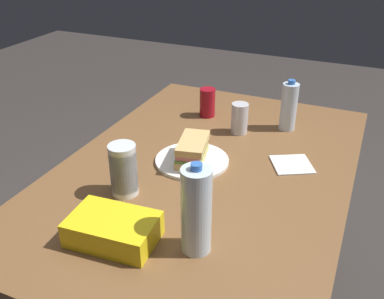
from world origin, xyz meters
TOP-DOWN VIEW (x-y plane):
  - dining_table at (0.00, 0.00)m, footprint 1.41×0.95m
  - paper_plate at (-0.02, -0.06)m, footprint 0.26×0.26m
  - sandwich at (-0.01, -0.06)m, footprint 0.20×0.13m
  - soda_can_red at (-0.41, -0.16)m, footprint 0.07×0.07m
  - chip_bag at (0.44, -0.08)m, footprint 0.17×0.24m
  - water_bottle_tall at (-0.42, 0.19)m, footprint 0.06×0.06m
  - plastic_cup_stack at (0.24, -0.17)m, footprint 0.08×0.08m
  - water_bottle_spare at (0.39, 0.13)m, footprint 0.08×0.08m
  - soda_can_silver at (-0.31, 0.02)m, footprint 0.07×0.07m
  - paper_napkin at (-0.13, 0.27)m, footprint 0.18×0.18m

SIDE VIEW (x-z plane):
  - dining_table at x=0.00m, z-range 0.28..1.06m
  - paper_napkin at x=-0.13m, z-range 0.77..0.78m
  - paper_plate at x=-0.02m, z-range 0.77..0.78m
  - chip_bag at x=0.44m, z-range 0.77..0.84m
  - sandwich at x=-0.01m, z-range 0.78..0.87m
  - soda_can_red at x=-0.41m, z-range 0.77..0.89m
  - soda_can_silver at x=-0.31m, z-range 0.77..0.89m
  - plastic_cup_stack at x=0.24m, z-range 0.77..0.94m
  - water_bottle_tall at x=-0.42m, z-range 0.77..0.97m
  - water_bottle_spare at x=0.39m, z-range 0.76..1.02m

